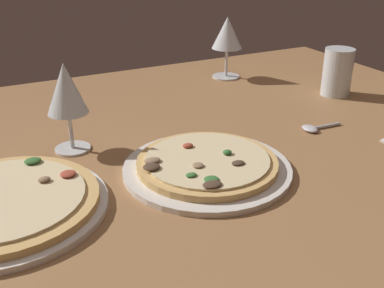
{
  "coord_description": "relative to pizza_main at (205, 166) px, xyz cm",
  "views": [
    {
      "loc": [
        -34.85,
        -73.58,
        42.49
      ],
      "look_at": [
        -0.17,
        -5.4,
        7.0
      ],
      "focal_mm": 44.04,
      "sensor_mm": 36.0,
      "label": 1
    }
  ],
  "objects": [
    {
      "name": "pizza_side",
      "position": [
        -32.34,
        2.74,
        0.04
      ],
      "size": [
        30.5,
        30.5,
        3.33
      ],
      "color": "white",
      "rests_on": "dining_table"
    },
    {
      "name": "spoon",
      "position": [
        28.8,
        5.9,
        -0.71
      ],
      "size": [
        9.25,
        4.16,
        1.0
      ],
      "color": "silver",
      "rests_on": "dining_table"
    },
    {
      "name": "dining_table",
      "position": [
        0.38,
        10.82,
        -3.17
      ],
      "size": [
        150.0,
        110.0,
        4.0
      ],
      "primitive_type": "cube",
      "color": "#996B42",
      "rests_on": "ground"
    },
    {
      "name": "water_glass",
      "position": [
        48.58,
        21.35,
        4.16
      ],
      "size": [
        7.18,
        7.18,
        11.63
      ],
      "color": "silver",
      "rests_on": "dining_table"
    },
    {
      "name": "wine_glass_far",
      "position": [
        -18.11,
        19.24,
        10.4
      ],
      "size": [
        7.5,
        7.5,
        16.79
      ],
      "color": "silver",
      "rests_on": "dining_table"
    },
    {
      "name": "wine_glass_near",
      "position": [
        31.86,
        46.63,
        10.66
      ],
      "size": [
        8.3,
        8.3,
        16.67
      ],
      "color": "silver",
      "rests_on": "dining_table"
    },
    {
      "name": "pizza_main",
      "position": [
        0.0,
        0.0,
        0.0
      ],
      "size": [
        29.04,
        29.04,
        3.36
      ],
      "color": "silver",
      "rests_on": "dining_table"
    }
  ]
}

